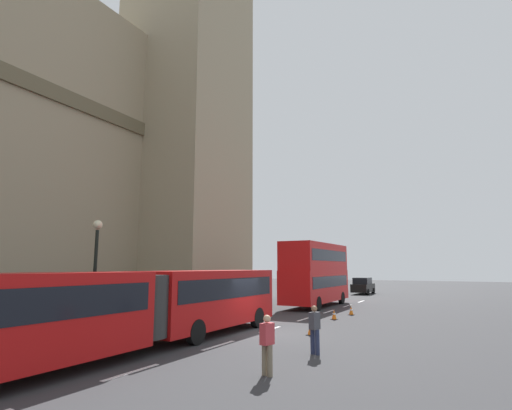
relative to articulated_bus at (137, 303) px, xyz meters
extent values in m
plane|color=#333335|center=(5.91, -1.99, -1.75)|extent=(160.00, 160.00, 0.00)
cube|color=silver|center=(-2.14, -1.99, -1.74)|extent=(2.20, 0.16, 0.01)
cube|color=silver|center=(2.46, -1.99, -1.74)|extent=(2.20, 0.16, 0.01)
cube|color=silver|center=(7.06, -1.99, -1.74)|extent=(2.20, 0.16, 0.01)
cube|color=silver|center=(11.66, -1.99, -1.74)|extent=(2.20, 0.16, 0.01)
cube|color=silver|center=(16.26, -1.99, -1.74)|extent=(2.20, 0.16, 0.01)
cube|color=silver|center=(20.86, -1.99, -1.74)|extent=(2.20, 0.16, 0.01)
cube|color=silver|center=(25.46, -1.99, -1.74)|extent=(2.20, 0.16, 0.01)
cube|color=tan|center=(20.05, 14.01, 24.53)|extent=(10.12, 10.12, 52.54)
cube|color=#B20F0F|center=(4.64, 0.01, -0.10)|extent=(8.39, 2.50, 2.50)
cube|color=black|center=(4.64, 0.01, 0.35)|extent=(7.72, 2.54, 0.90)
cube|color=#B20F0F|center=(-4.65, 0.01, -0.10)|extent=(8.39, 2.50, 2.50)
cube|color=black|center=(-4.65, 0.01, 0.35)|extent=(7.72, 2.54, 0.90)
cylinder|color=#2D2D2D|center=(0.00, 0.01, -0.10)|extent=(2.38, 2.38, 2.25)
cylinder|color=black|center=(7.33, -1.12, -1.25)|extent=(1.00, 0.30, 1.00)
cylinder|color=black|center=(2.12, -1.12, -1.25)|extent=(1.00, 0.30, 1.00)
cube|color=red|center=(19.37, 0.01, -0.15)|extent=(9.32, 2.50, 2.40)
cube|color=#1E232D|center=(19.37, 0.01, 0.20)|extent=(8.39, 2.54, 0.84)
cube|color=red|center=(19.37, 0.01, 2.10)|extent=(9.13, 2.50, 2.10)
cube|color=#1E232D|center=(19.37, 0.01, 2.20)|extent=(8.39, 2.54, 0.84)
cylinder|color=black|center=(22.36, -1.12, -1.25)|extent=(1.00, 0.30, 1.00)
cylinder|color=black|center=(16.39, -1.12, -1.25)|extent=(1.00, 0.30, 1.00)
cube|color=black|center=(35.80, 0.30, -1.05)|extent=(4.40, 1.80, 0.90)
cube|color=black|center=(35.60, 0.30, -0.25)|extent=(2.46, 1.66, 0.70)
cylinder|color=black|center=(37.21, -0.51, -1.43)|extent=(0.64, 0.30, 0.64)
cylinder|color=black|center=(34.39, -0.51, -1.43)|extent=(0.64, 0.30, 0.64)
cube|color=black|center=(6.47, -4.34, -1.73)|extent=(0.36, 0.36, 0.03)
cone|color=orange|center=(6.47, -4.34, -1.44)|extent=(0.28, 0.28, 0.55)
cylinder|color=white|center=(6.47, -4.34, -1.41)|extent=(0.17, 0.17, 0.08)
cube|color=black|center=(12.28, -3.63, -1.73)|extent=(0.36, 0.36, 0.03)
cone|color=orange|center=(12.28, -3.63, -1.44)|extent=(0.28, 0.28, 0.55)
cylinder|color=white|center=(12.28, -3.63, -1.41)|extent=(0.17, 0.17, 0.08)
cube|color=black|center=(14.99, -3.91, -1.73)|extent=(0.36, 0.36, 0.03)
cone|color=orange|center=(14.99, -3.91, -1.44)|extent=(0.28, 0.28, 0.55)
cylinder|color=white|center=(14.99, -3.91, -1.41)|extent=(0.17, 0.17, 0.08)
cylinder|color=black|center=(1.77, 4.51, -1.60)|extent=(0.32, 0.32, 0.30)
cylinder|color=black|center=(1.77, 4.51, 0.65)|extent=(0.16, 0.16, 4.80)
sphere|color=beige|center=(1.77, 4.51, 3.30)|extent=(0.44, 0.44, 0.44)
cylinder|color=#726651|center=(-0.63, -5.79, -1.32)|extent=(0.16, 0.16, 0.86)
cylinder|color=#726651|center=(-0.58, -5.60, -1.32)|extent=(0.16, 0.16, 0.86)
cube|color=#BF383F|center=(-0.61, -5.69, -0.59)|extent=(0.45, 0.33, 0.60)
sphere|color=tan|center=(-0.61, -5.69, -0.17)|extent=(0.22, 0.22, 0.22)
cylinder|color=#262D4C|center=(2.70, -6.02, -1.32)|extent=(0.16, 0.16, 0.86)
cylinder|color=#262D4C|center=(2.75, -5.82, -1.32)|extent=(0.16, 0.16, 0.86)
cube|color=#3F3F47|center=(2.73, -5.92, -0.59)|extent=(0.45, 0.33, 0.60)
sphere|color=#936B4C|center=(2.73, -5.92, -0.17)|extent=(0.22, 0.22, 0.22)
camera|label=1|loc=(-11.28, -11.09, 1.32)|focal=28.03mm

